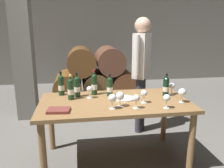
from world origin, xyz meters
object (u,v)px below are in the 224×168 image
(tasting_notebook, at_px, (59,110))
(wine_glass_5, at_px, (120,96))
(wine_glass_3, at_px, (182,93))
(wine_glass_6, at_px, (112,98))
(wine_bottle_5, at_px, (71,89))
(serving_plate, at_px, (124,98))
(wine_glass_0, at_px, (167,98))
(wine_glass_7, at_px, (144,94))
(wine_glass_2, at_px, (136,99))
(wine_bottle_4, at_px, (77,86))
(wine_bottle_1, at_px, (166,86))
(wine_bottle_3, at_px, (61,85))
(dining_table, at_px, (115,108))
(wine_bottle_0, at_px, (110,87))
(wine_bottle_2, at_px, (94,84))
(wine_glass_4, at_px, (172,86))
(sommelier_presenting, at_px, (142,65))
(wine_glass_1, at_px, (90,90))

(tasting_notebook, bearing_deg, wine_glass_5, 10.66)
(wine_glass_3, bearing_deg, wine_glass_6, -173.65)
(wine_bottle_5, xyz_separation_m, serving_plate, (0.62, -0.08, -0.12))
(wine_glass_0, bearing_deg, wine_glass_7, 132.60)
(wine_glass_2, xyz_separation_m, wine_glass_3, (0.56, 0.11, 0.01))
(wine_glass_7, xyz_separation_m, tasting_notebook, (-0.92, -0.13, -0.09))
(wine_bottle_4, height_order, wine_bottle_5, same)
(wine_glass_5, relative_size, serving_plate, 0.68)
(wine_bottle_1, xyz_separation_m, wine_bottle_3, (-1.26, 0.23, 0.01))
(wine_glass_0, xyz_separation_m, wine_glass_2, (-0.31, 0.04, -0.00))
(dining_table, distance_m, wine_glass_0, 0.62)
(wine_bottle_0, height_order, wine_bottle_2, wine_bottle_2)
(wine_bottle_5, distance_m, serving_plate, 0.63)
(wine_glass_2, xyz_separation_m, wine_glass_6, (-0.25, 0.02, 0.01))
(wine_bottle_1, xyz_separation_m, wine_bottle_2, (-0.86, 0.19, 0.01))
(wine_bottle_2, xyz_separation_m, wine_glass_0, (0.70, -0.61, -0.03))
(wine_glass_6, distance_m, wine_glass_7, 0.40)
(wine_bottle_5, xyz_separation_m, wine_glass_7, (0.80, -0.25, -0.02))
(wine_bottle_4, xyz_separation_m, wine_glass_4, (1.17, -0.09, -0.02))
(wine_bottle_3, distance_m, wine_glass_5, 0.82)
(wine_glass_5, height_order, serving_plate, wine_glass_5)
(wine_glass_2, distance_m, wine_glass_7, 0.20)
(wine_bottle_3, xyz_separation_m, wine_bottle_5, (0.12, -0.19, -0.00))
(wine_bottle_3, relative_size, wine_glass_7, 2.00)
(wine_bottle_2, bearing_deg, tasting_notebook, -127.04)
(wine_bottle_3, height_order, wine_glass_7, wine_bottle_3)
(tasting_notebook, bearing_deg, wine_glass_3, 9.61)
(wine_bottle_4, xyz_separation_m, serving_plate, (0.54, -0.17, -0.12))
(wine_bottle_2, xyz_separation_m, wine_glass_5, (0.23, -0.48, -0.02))
(sommelier_presenting, bearing_deg, serving_plate, -120.12)
(wine_bottle_1, distance_m, wine_bottle_5, 1.14)
(wine_glass_4, relative_size, sommelier_presenting, 0.09)
(wine_bottle_2, bearing_deg, wine_glass_6, -75.26)
(wine_bottle_1, bearing_deg, wine_glass_7, -147.79)
(wine_bottle_1, relative_size, wine_bottle_2, 0.89)
(tasting_notebook, bearing_deg, sommelier_presenting, 47.38)
(wine_glass_1, xyz_separation_m, wine_glass_6, (0.21, -0.40, 0.01))
(wine_glass_5, bearing_deg, wine_glass_3, 2.48)
(dining_table, relative_size, wine_glass_4, 11.39)
(wine_glass_2, bearing_deg, wine_bottle_2, 124.60)
(wine_bottle_3, relative_size, wine_glass_4, 1.99)
(wine_glass_0, bearing_deg, wine_bottle_2, 139.24)
(wine_bottle_0, bearing_deg, wine_glass_5, -82.54)
(wine_bottle_4, bearing_deg, wine_glass_5, -43.94)
(wine_bottle_5, bearing_deg, wine_glass_2, -31.44)
(wine_bottle_1, bearing_deg, wine_glass_6, -153.84)
(wine_bottle_0, relative_size, wine_bottle_2, 0.87)
(wine_bottle_4, relative_size, sommelier_presenting, 0.17)
(wine_bottle_2, xyz_separation_m, wine_glass_6, (0.14, -0.54, -0.02))
(wine_bottle_1, relative_size, wine_glass_5, 1.71)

